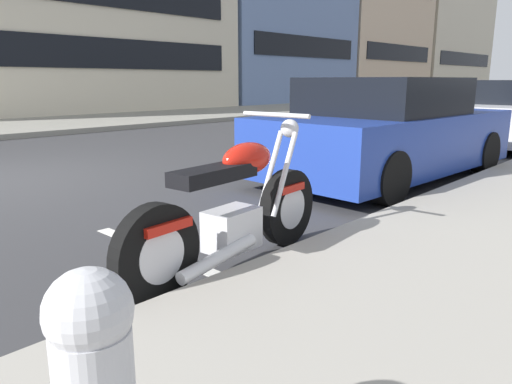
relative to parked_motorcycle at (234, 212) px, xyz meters
The scene contains 6 objects.
sidewalk_far_curb 16.80m from the parked_motorcycle, 45.32° to the left, with size 120.00×5.00×0.14m, color gray.
parking_stall_stripe 0.66m from the parked_motorcycle, 112.07° to the left, with size 0.12×2.20×0.01m, color silver.
parked_motorcycle is the anchor object (origin of this frame).
parked_car_near_corner 3.91m from the parked_motorcycle, 12.58° to the left, with size 4.20×2.05×1.40m.
townhouse_near_left 37.02m from the parked_motorcycle, 33.57° to the left, with size 10.69×11.80×14.67m.
townhouse_far_uphill 47.44m from the parked_motorcycle, 24.06° to the left, with size 13.33×9.86×14.34m.
Camera 1 is at (-2.15, -7.07, 1.36)m, focal length 33.73 mm.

